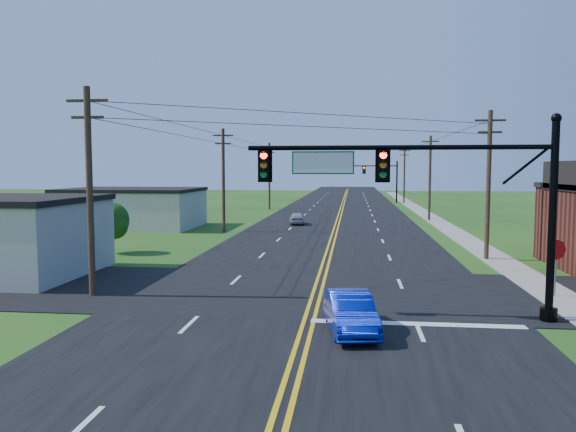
# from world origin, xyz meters

# --- Properties ---
(ground) EXTENTS (260.00, 260.00, 0.00)m
(ground) POSITION_xyz_m (0.00, 0.00, 0.00)
(ground) COLOR #184814
(ground) RESTS_ON ground
(road_main) EXTENTS (16.00, 220.00, 0.04)m
(road_main) POSITION_xyz_m (0.00, 50.00, 0.02)
(road_main) COLOR black
(road_main) RESTS_ON ground
(road_cross) EXTENTS (70.00, 10.00, 0.04)m
(road_cross) POSITION_xyz_m (0.00, 12.00, 0.02)
(road_cross) COLOR black
(road_cross) RESTS_ON ground
(sidewalk) EXTENTS (2.00, 160.00, 0.08)m
(sidewalk) POSITION_xyz_m (10.50, 40.00, 0.04)
(sidewalk) COLOR gray
(sidewalk) RESTS_ON ground
(signal_mast_main) EXTENTS (11.30, 0.60, 7.48)m
(signal_mast_main) POSITION_xyz_m (4.34, 8.00, 4.75)
(signal_mast_main) COLOR black
(signal_mast_main) RESTS_ON ground
(signal_mast_far) EXTENTS (10.98, 0.60, 7.48)m
(signal_mast_far) POSITION_xyz_m (4.44, 80.00, 4.55)
(signal_mast_far) COLOR black
(signal_mast_far) RESTS_ON ground
(cream_bldg_far) EXTENTS (12.20, 9.20, 3.70)m
(cream_bldg_far) POSITION_xyz_m (-19.00, 38.00, 1.86)
(cream_bldg_far) COLOR #BBAE9F
(cream_bldg_far) RESTS_ON ground
(utility_pole_left_a) EXTENTS (1.80, 0.28, 9.00)m
(utility_pole_left_a) POSITION_xyz_m (-9.50, 10.00, 4.72)
(utility_pole_left_a) COLOR #332617
(utility_pole_left_a) RESTS_ON ground
(utility_pole_left_b) EXTENTS (1.80, 0.28, 9.00)m
(utility_pole_left_b) POSITION_xyz_m (-9.50, 35.00, 4.72)
(utility_pole_left_b) COLOR #332617
(utility_pole_left_b) RESTS_ON ground
(utility_pole_left_c) EXTENTS (1.80, 0.28, 9.00)m
(utility_pole_left_c) POSITION_xyz_m (-9.50, 62.00, 4.72)
(utility_pole_left_c) COLOR #332617
(utility_pole_left_c) RESTS_ON ground
(utility_pole_right_a) EXTENTS (1.80, 0.28, 9.00)m
(utility_pole_right_a) POSITION_xyz_m (9.80, 22.00, 4.72)
(utility_pole_right_a) COLOR #332617
(utility_pole_right_a) RESTS_ON ground
(utility_pole_right_b) EXTENTS (1.80, 0.28, 9.00)m
(utility_pole_right_b) POSITION_xyz_m (9.80, 48.00, 4.72)
(utility_pole_right_b) COLOR #332617
(utility_pole_right_b) RESTS_ON ground
(utility_pole_right_c) EXTENTS (1.80, 0.28, 9.00)m
(utility_pole_right_c) POSITION_xyz_m (9.80, 78.00, 4.72)
(utility_pole_right_c) COLOR #332617
(utility_pole_right_c) RESTS_ON ground
(tree_right_back) EXTENTS (3.00, 3.00, 4.10)m
(tree_right_back) POSITION_xyz_m (16.00, 26.00, 2.60)
(tree_right_back) COLOR #332617
(tree_right_back) RESTS_ON ground
(tree_left) EXTENTS (2.40, 2.40, 3.37)m
(tree_left) POSITION_xyz_m (-14.00, 22.00, 2.16)
(tree_left) COLOR #332617
(tree_left) RESTS_ON ground
(blue_car) EXTENTS (2.05, 4.22, 1.33)m
(blue_car) POSITION_xyz_m (1.66, 5.83, 0.67)
(blue_car) COLOR #071CAD
(blue_car) RESTS_ON ground
(distant_car) EXTENTS (1.87, 3.74, 1.22)m
(distant_car) POSITION_xyz_m (-3.80, 42.23, 0.61)
(distant_car) COLOR #B3B3B8
(distant_car) RESTS_ON ground
(stop_sign) EXTENTS (0.88, 0.30, 2.53)m
(stop_sign) POSITION_xyz_m (10.36, 11.98, 1.82)
(stop_sign) COLOR slate
(stop_sign) RESTS_ON ground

